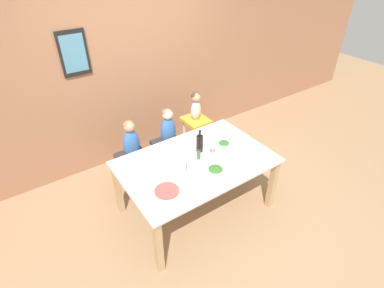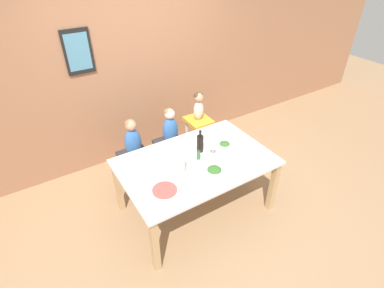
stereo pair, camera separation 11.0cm
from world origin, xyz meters
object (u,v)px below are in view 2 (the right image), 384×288
(wine_bottle, at_px, (200,143))
(dinner_plate_back_right, at_px, (217,135))
(person_child_center, at_px, (170,126))
(dinner_plate_front_left, at_px, (165,190))
(person_baby_right, at_px, (199,104))
(salad_bowl_small, at_px, (225,146))
(chair_right_highchair, at_px, (198,129))
(person_child_left, at_px, (132,138))
(dinner_plate_back_left, at_px, (150,159))
(chair_far_center, at_px, (171,148))
(salad_bowl_large, at_px, (214,172))
(paper_towel_roll, at_px, (179,165))
(chair_far_left, at_px, (135,160))
(dinner_plate_front_right, at_px, (245,163))
(wine_glass_near, at_px, (213,147))

(wine_bottle, xyz_separation_m, dinner_plate_back_right, (0.36, 0.16, -0.10))
(person_child_center, relative_size, dinner_plate_front_left, 2.14)
(dinner_plate_front_left, relative_size, dinner_plate_back_right, 1.00)
(person_baby_right, height_order, salad_bowl_small, person_baby_right)
(person_baby_right, xyz_separation_m, dinner_plate_back_right, (-0.06, -0.52, -0.19))
(chair_right_highchair, xyz_separation_m, person_child_center, (-0.45, 0.00, 0.19))
(person_child_left, xyz_separation_m, dinner_plate_front_left, (-0.10, -1.04, 0.00))
(dinner_plate_back_right, bearing_deg, chair_right_highchair, 83.85)
(chair_right_highchair, height_order, dinner_plate_back_left, dinner_plate_back_left)
(chair_far_center, height_order, dinner_plate_front_left, dinner_plate_front_left)
(chair_right_highchair, bearing_deg, salad_bowl_small, -101.10)
(chair_far_center, distance_m, salad_bowl_large, 1.18)
(person_child_center, distance_m, paper_towel_roll, 1.00)
(chair_right_highchair, distance_m, person_child_center, 0.49)
(salad_bowl_large, height_order, dinner_plate_back_right, salad_bowl_large)
(salad_bowl_large, distance_m, dinner_plate_back_right, 0.77)
(chair_far_center, xyz_separation_m, chair_right_highchair, (0.45, 0.00, 0.16))
(chair_far_center, bearing_deg, paper_towel_roll, -112.98)
(chair_far_left, height_order, person_child_left, person_child_left)
(wine_bottle, xyz_separation_m, dinner_plate_front_right, (0.29, -0.45, -0.10))
(person_baby_right, distance_m, dinner_plate_back_left, 1.12)
(dinner_plate_back_left, bearing_deg, chair_far_center, 43.44)
(person_child_center, height_order, dinner_plate_back_right, person_child_center)
(person_child_left, height_order, wine_glass_near, person_child_left)
(dinner_plate_front_left, bearing_deg, person_baby_right, 44.12)
(paper_towel_roll, distance_m, salad_bowl_large, 0.37)
(chair_right_highchair, bearing_deg, chair_far_left, 180.00)
(salad_bowl_large, bearing_deg, chair_far_left, 111.89)
(wine_bottle, height_order, dinner_plate_front_left, wine_bottle)
(chair_right_highchair, distance_m, paper_towel_roll, 1.27)
(person_child_left, distance_m, dinner_plate_front_left, 1.05)
(salad_bowl_small, bearing_deg, person_baby_right, 78.91)
(chair_far_left, height_order, dinner_plate_back_left, dinner_plate_back_left)
(salad_bowl_small, xyz_separation_m, dinner_plate_back_right, (0.10, 0.28, -0.04))
(person_child_center, xyz_separation_m, dinner_plate_front_right, (0.32, -1.13, 0.00))
(dinner_plate_back_left, bearing_deg, person_baby_right, 27.29)
(person_baby_right, xyz_separation_m, dinner_plate_front_right, (-0.13, -1.13, -0.19))
(chair_far_left, relative_size, person_child_left, 0.89)
(chair_far_center, xyz_separation_m, dinner_plate_back_left, (-0.53, -0.50, 0.35))
(chair_right_highchair, relative_size, salad_bowl_small, 4.89)
(person_baby_right, bearing_deg, chair_far_left, -179.92)
(chair_right_highchair, height_order, wine_bottle, wine_bottle)
(chair_far_left, height_order, chair_far_center, same)
(chair_far_left, relative_size, paper_towel_roll, 1.88)
(paper_towel_roll, relative_size, dinner_plate_front_right, 1.01)
(chair_far_left, relative_size, salad_bowl_small, 3.23)
(dinner_plate_back_left, bearing_deg, wine_glass_near, -27.60)
(chair_far_left, height_order, salad_bowl_small, salad_bowl_small)
(dinner_plate_front_left, distance_m, dinner_plate_back_right, 1.15)
(wine_glass_near, relative_size, dinner_plate_back_left, 0.73)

